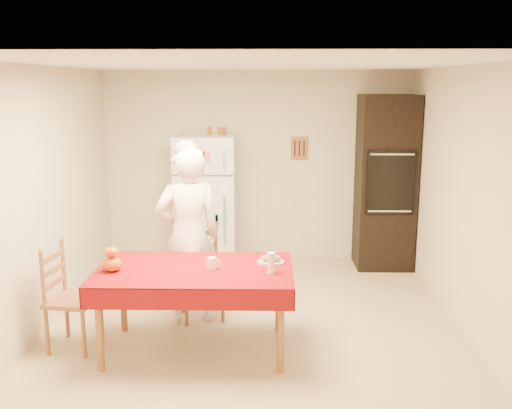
{
  "coord_description": "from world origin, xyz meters",
  "views": [
    {
      "loc": [
        0.12,
        -5.23,
        2.33
      ],
      "look_at": [
        0.02,
        0.2,
        1.17
      ],
      "focal_mm": 40.0,
      "sensor_mm": 36.0,
      "label": 1
    }
  ],
  "objects_px": {
    "oven_cabinet": "(385,183)",
    "chair_left": "(66,293)",
    "chair_far": "(201,268)",
    "bread_plate": "(271,262)",
    "dining_table": "(195,276)",
    "seated_woman": "(188,236)",
    "wine_glass": "(271,263)",
    "coffee_mug": "(212,263)",
    "pumpkin_lower": "(112,264)",
    "refrigerator": "(206,202)"
  },
  "relations": [
    {
      "from": "oven_cabinet",
      "to": "dining_table",
      "type": "distance_m",
      "value": 3.28
    },
    {
      "from": "refrigerator",
      "to": "pumpkin_lower",
      "type": "relative_size",
      "value": 10.1
    },
    {
      "from": "chair_far",
      "to": "chair_left",
      "type": "relative_size",
      "value": 1.0
    },
    {
      "from": "oven_cabinet",
      "to": "dining_table",
      "type": "xyz_separation_m",
      "value": [
        -2.13,
        -2.46,
        -0.41
      ]
    },
    {
      "from": "chair_far",
      "to": "pumpkin_lower",
      "type": "height_order",
      "value": "chair_far"
    },
    {
      "from": "wine_glass",
      "to": "dining_table",
      "type": "bearing_deg",
      "value": 171.15
    },
    {
      "from": "chair_left",
      "to": "pumpkin_lower",
      "type": "relative_size",
      "value": 5.65
    },
    {
      "from": "dining_table",
      "to": "coffee_mug",
      "type": "xyz_separation_m",
      "value": [
        0.15,
        -0.01,
        0.12
      ]
    },
    {
      "from": "oven_cabinet",
      "to": "chair_far",
      "type": "xyz_separation_m",
      "value": [
        -2.17,
        -1.68,
        -0.59
      ]
    },
    {
      "from": "oven_cabinet",
      "to": "wine_glass",
      "type": "xyz_separation_m",
      "value": [
        -1.47,
        -2.56,
        -0.25
      ]
    },
    {
      "from": "dining_table",
      "to": "bread_plate",
      "type": "height_order",
      "value": "bread_plate"
    },
    {
      "from": "coffee_mug",
      "to": "wine_glass",
      "type": "distance_m",
      "value": 0.53
    },
    {
      "from": "seated_woman",
      "to": "coffee_mug",
      "type": "bearing_deg",
      "value": 94.65
    },
    {
      "from": "chair_far",
      "to": "bread_plate",
      "type": "bearing_deg",
      "value": -56.33
    },
    {
      "from": "pumpkin_lower",
      "to": "wine_glass",
      "type": "height_order",
      "value": "wine_glass"
    },
    {
      "from": "dining_table",
      "to": "seated_woman",
      "type": "relative_size",
      "value": 0.97
    },
    {
      "from": "bread_plate",
      "to": "pumpkin_lower",
      "type": "bearing_deg",
      "value": -169.87
    },
    {
      "from": "chair_far",
      "to": "bread_plate",
      "type": "distance_m",
      "value": 0.98
    },
    {
      "from": "chair_far",
      "to": "refrigerator",
      "type": "bearing_deg",
      "value": 78.84
    },
    {
      "from": "pumpkin_lower",
      "to": "bread_plate",
      "type": "height_order",
      "value": "pumpkin_lower"
    },
    {
      "from": "coffee_mug",
      "to": "dining_table",
      "type": "bearing_deg",
      "value": 176.78
    },
    {
      "from": "chair_left",
      "to": "pumpkin_lower",
      "type": "bearing_deg",
      "value": -97.03
    },
    {
      "from": "refrigerator",
      "to": "dining_table",
      "type": "distance_m",
      "value": 2.42
    },
    {
      "from": "oven_cabinet",
      "to": "seated_woman",
      "type": "relative_size",
      "value": 1.25
    },
    {
      "from": "oven_cabinet",
      "to": "wine_glass",
      "type": "relative_size",
      "value": 12.5
    },
    {
      "from": "chair_far",
      "to": "seated_woman",
      "type": "bearing_deg",
      "value": -141.54
    },
    {
      "from": "refrigerator",
      "to": "bread_plate",
      "type": "height_order",
      "value": "refrigerator"
    },
    {
      "from": "wine_glass",
      "to": "chair_left",
      "type": "bearing_deg",
      "value": 175.39
    },
    {
      "from": "oven_cabinet",
      "to": "chair_left",
      "type": "distance_m",
      "value": 4.12
    },
    {
      "from": "wine_glass",
      "to": "chair_far",
      "type": "bearing_deg",
      "value": 128.68
    },
    {
      "from": "wine_glass",
      "to": "bread_plate",
      "type": "relative_size",
      "value": 0.73
    },
    {
      "from": "bread_plate",
      "to": "chair_left",
      "type": "bearing_deg",
      "value": -176.35
    },
    {
      "from": "refrigerator",
      "to": "dining_table",
      "type": "height_order",
      "value": "refrigerator"
    },
    {
      "from": "chair_far",
      "to": "pumpkin_lower",
      "type": "xyz_separation_m",
      "value": [
        -0.65,
        -0.86,
        0.32
      ]
    },
    {
      "from": "dining_table",
      "to": "chair_left",
      "type": "bearing_deg",
      "value": 177.87
    },
    {
      "from": "chair_left",
      "to": "seated_woman",
      "type": "xyz_separation_m",
      "value": [
        1.01,
        0.6,
        0.37
      ]
    },
    {
      "from": "chair_far",
      "to": "bread_plate",
      "type": "xyz_separation_m",
      "value": [
        0.7,
        -0.62,
        0.26
      ]
    },
    {
      "from": "refrigerator",
      "to": "dining_table",
      "type": "bearing_deg",
      "value": -86.45
    },
    {
      "from": "wine_glass",
      "to": "bread_plate",
      "type": "bearing_deg",
      "value": 90.62
    },
    {
      "from": "oven_cabinet",
      "to": "wine_glass",
      "type": "distance_m",
      "value": 2.96
    },
    {
      "from": "oven_cabinet",
      "to": "bread_plate",
      "type": "xyz_separation_m",
      "value": [
        -1.47,
        -2.3,
        -0.33
      ]
    },
    {
      "from": "wine_glass",
      "to": "bread_plate",
      "type": "height_order",
      "value": "wine_glass"
    },
    {
      "from": "dining_table",
      "to": "pumpkin_lower",
      "type": "bearing_deg",
      "value": -173.16
    },
    {
      "from": "dining_table",
      "to": "chair_far",
      "type": "xyz_separation_m",
      "value": [
        -0.04,
        0.78,
        -0.18
      ]
    },
    {
      "from": "coffee_mug",
      "to": "bread_plate",
      "type": "bearing_deg",
      "value": 18.05
    },
    {
      "from": "chair_far",
      "to": "chair_left",
      "type": "distance_m",
      "value": 1.33
    },
    {
      "from": "seated_woman",
      "to": "wine_glass",
      "type": "distance_m",
      "value": 1.1
    },
    {
      "from": "seated_woman",
      "to": "wine_glass",
      "type": "bearing_deg",
      "value": 117.81
    },
    {
      "from": "wine_glass",
      "to": "refrigerator",
      "type": "bearing_deg",
      "value": 107.94
    },
    {
      "from": "pumpkin_lower",
      "to": "chair_far",
      "type": "bearing_deg",
      "value": 53.01
    }
  ]
}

